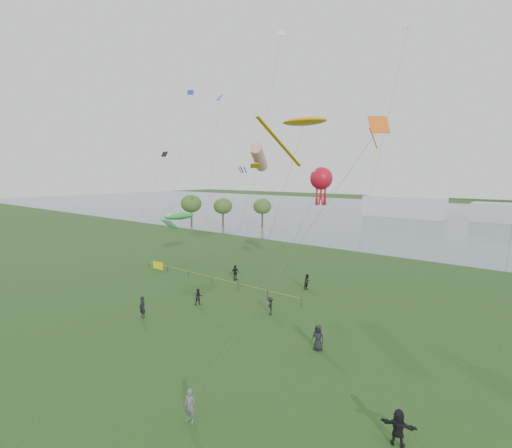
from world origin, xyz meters
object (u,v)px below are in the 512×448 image
Objects in this scene: kite_flyer at (190,406)px; kite_stingray at (304,122)px; kite_octopus at (321,179)px; fence at (177,270)px.

kite_stingray reaches higher than kite_flyer.
kite_octopus is (-5.87, 24.21, 11.14)m from kite_flyer.
kite_stingray is 6.44m from kite_octopus.
fence is at bearing 125.82° from kite_flyer.
kite_octopus reaches higher than fence.
kite_flyer is 0.13× the size of kite_octopus.
kite_octopus is at bearing 88.00° from kite_flyer.
kite_flyer is (22.42, -17.87, 0.32)m from fence.
kite_octopus is at bearing 20.95° from fence.
kite_stingray is at bearing 91.07° from kite_flyer.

